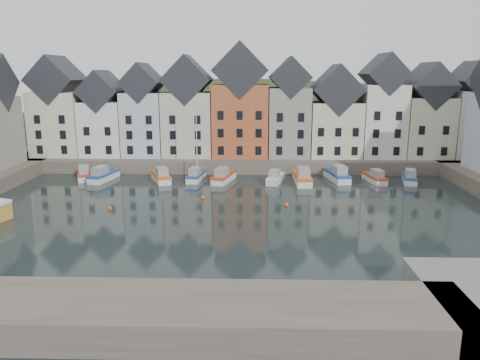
{
  "coord_description": "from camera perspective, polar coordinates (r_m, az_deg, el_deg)",
  "views": [
    {
      "loc": [
        2.03,
        -47.17,
        15.1
      ],
      "look_at": [
        0.61,
        6.0,
        2.86
      ],
      "focal_mm": 35.0,
      "sensor_mm": 36.0,
      "label": 1
    }
  ],
  "objects": [
    {
      "name": "hillside",
      "position": [
        108.36,
        0.4,
        -4.81
      ],
      "size": [
        153.6,
        70.4,
        64.0
      ],
      "color": "black",
      "rests_on": "ground"
    },
    {
      "name": "boat_i",
      "position": [
        68.55,
        16.12,
        0.26
      ],
      "size": [
        2.55,
        5.71,
        2.12
      ],
      "rotation": [
        0.0,
        0.0,
        0.16
      ],
      "color": "silver",
      "rests_on": "ground"
    },
    {
      "name": "far_quay",
      "position": [
        78.48,
        0.03,
        2.61
      ],
      "size": [
        90.0,
        16.0,
        2.0
      ],
      "primitive_type": "cube",
      "color": "#534B3F",
      "rests_on": "ground"
    },
    {
      "name": "boat_j",
      "position": [
        70.02,
        19.96,
        0.26
      ],
      "size": [
        3.02,
        5.93,
        2.18
      ],
      "rotation": [
        0.0,
        0.0,
        -0.23
      ],
      "color": "silver",
      "rests_on": "ground"
    },
    {
      "name": "boat_c",
      "position": [
        67.31,
        -9.59,
        0.42
      ],
      "size": [
        4.02,
        6.41,
        2.36
      ],
      "rotation": [
        0.0,
        0.0,
        0.38
      ],
      "color": "silver",
      "rests_on": "ground"
    },
    {
      "name": "boat_e",
      "position": [
        66.14,
        -2.04,
        0.38
      ],
      "size": [
        3.47,
        6.49,
        2.38
      ],
      "rotation": [
        0.0,
        0.0,
        -0.26
      ],
      "color": "silver",
      "rests_on": "ground"
    },
    {
      "name": "boat_b",
      "position": [
        69.68,
        -16.34,
        0.52
      ],
      "size": [
        3.19,
        6.53,
        2.41
      ],
      "rotation": [
        0.0,
        0.0,
        -0.21
      ],
      "color": "silver",
      "rests_on": "ground"
    },
    {
      "name": "boat_h",
      "position": [
        68.37,
        11.78,
        0.58
      ],
      "size": [
        3.12,
        6.89,
        2.55
      ],
      "rotation": [
        0.0,
        0.0,
        0.16
      ],
      "color": "silver",
      "rests_on": "ground"
    },
    {
      "name": "boat_g",
      "position": [
        65.74,
        7.6,
        0.27
      ],
      "size": [
        2.3,
        6.9,
        2.63
      ],
      "rotation": [
        0.0,
        0.0,
        0.02
      ],
      "color": "silver",
      "rests_on": "ground"
    },
    {
      "name": "boat_f",
      "position": [
        65.91,
        4.33,
        0.24
      ],
      "size": [
        3.06,
        5.75,
        2.11
      ],
      "rotation": [
        0.0,
        0.0,
        -0.26
      ],
      "color": "silver",
      "rests_on": "ground"
    },
    {
      "name": "boat_a",
      "position": [
        71.57,
        -18.49,
        0.66
      ],
      "size": [
        3.87,
        6.23,
        2.29
      ],
      "rotation": [
        0.0,
        0.0,
        0.37
      ],
      "color": "silver",
      "rests_on": "ground"
    },
    {
      "name": "mooring_buoys",
      "position": [
        54.92,
        -4.83,
        -2.88
      ],
      "size": [
        20.5,
        5.5,
        0.5
      ],
      "color": "#D35718",
      "rests_on": "ground"
    },
    {
      "name": "boat_d",
      "position": [
        67.27,
        -5.38,
        0.54
      ],
      "size": [
        2.51,
        5.84,
        10.8
      ],
      "rotation": [
        0.0,
        0.0,
        -0.14
      ],
      "color": "silver",
      "rests_on": "ground"
    },
    {
      "name": "ground",
      "position": [
        49.57,
        -0.89,
        -4.78
      ],
      "size": [
        260.0,
        260.0,
        0.0
      ],
      "primitive_type": "plane",
      "color": "black",
      "rests_on": "ground"
    },
    {
      "name": "far_terrace",
      "position": [
        75.44,
        2.45,
        8.22
      ],
      "size": [
        72.37,
        8.16,
        17.78
      ],
      "color": "beige",
      "rests_on": "far_quay"
    },
    {
      "name": "near_wall",
      "position": [
        31.26,
        -22.07,
        -14.88
      ],
      "size": [
        50.0,
        6.0,
        2.0
      ],
      "primitive_type": "cube",
      "color": "#534B3F",
      "rests_on": "ground"
    }
  ]
}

